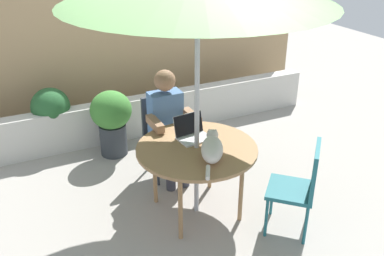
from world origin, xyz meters
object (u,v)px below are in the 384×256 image
at_px(chair_occupied, 163,130).
at_px(chair_empty, 302,183).
at_px(cat, 212,148).
at_px(potted_plant_by_chair, 52,116).
at_px(patio_table, 197,152).
at_px(potted_plant_near_fence, 112,118).
at_px(person_seated, 168,121).
at_px(laptop, 191,131).

relative_size(chair_occupied, chair_empty, 1.00).
relative_size(cat, potted_plant_by_chair, 0.74).
height_order(patio_table, potted_plant_by_chair, potted_plant_by_chair).
relative_size(chair_occupied, potted_plant_near_fence, 1.10).
relative_size(patio_table, person_seated, 0.91).
xyz_separation_m(potted_plant_near_fence, potted_plant_by_chair, (-0.61, 0.48, -0.06)).
distance_m(patio_table, laptop, 0.24).
relative_size(patio_table, laptop, 3.39).
relative_size(chair_empty, cat, 1.53).
xyz_separation_m(patio_table, chair_empty, (0.69, -0.66, -0.14)).
relative_size(cat, potted_plant_near_fence, 0.72).
relative_size(patio_table, potted_plant_by_chair, 1.44).
height_order(cat, potted_plant_by_chair, cat).
bearing_deg(potted_plant_near_fence, chair_empty, -62.73).
relative_size(laptop, potted_plant_by_chair, 0.42).
xyz_separation_m(person_seated, cat, (0.04, -0.88, 0.10)).
bearing_deg(chair_empty, chair_occupied, 114.91).
relative_size(chair_occupied, person_seated, 0.72).
relative_size(person_seated, laptop, 3.72).
xyz_separation_m(laptop, potted_plant_by_chair, (-1.05, 1.73, -0.35)).
xyz_separation_m(chair_occupied, person_seated, (0.00, -0.16, 0.17)).
bearing_deg(cat, chair_empty, -34.78).
bearing_deg(chair_empty, laptop, 126.94).
bearing_deg(potted_plant_near_fence, laptop, -70.61).
bearing_deg(laptop, person_seated, 95.16).
distance_m(chair_occupied, potted_plant_by_chair, 1.50).
distance_m(patio_table, chair_occupied, 0.84).
distance_m(chair_empty, laptop, 1.11).
bearing_deg(cat, potted_plant_by_chair, 116.11).
height_order(chair_empty, person_seated, person_seated).
bearing_deg(cat, potted_plant_near_fence, 104.87).
height_order(patio_table, chair_empty, chair_empty).
xyz_separation_m(laptop, cat, (0.00, -0.41, 0.02)).
bearing_deg(potted_plant_by_chair, laptop, -58.78).
height_order(person_seated, potted_plant_by_chair, person_seated).
bearing_deg(chair_occupied, person_seated, -90.00).
bearing_deg(potted_plant_near_fence, person_seated, -63.01).
bearing_deg(patio_table, chair_empty, -43.62).
bearing_deg(chair_occupied, laptop, -86.13).
bearing_deg(person_seated, chair_occupied, 90.00).
distance_m(patio_table, chair_empty, 0.97).
relative_size(laptop, potted_plant_near_fence, 0.41).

